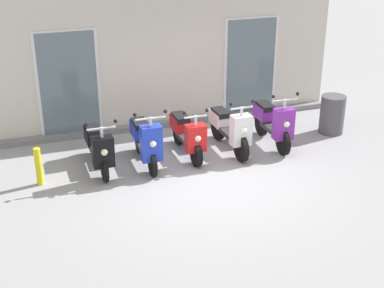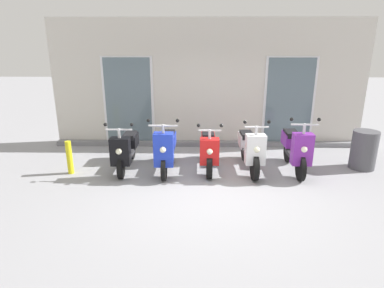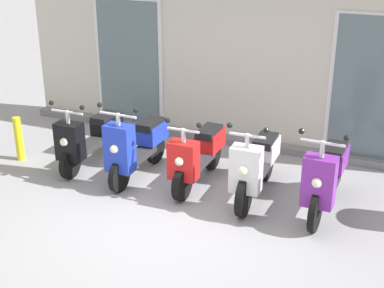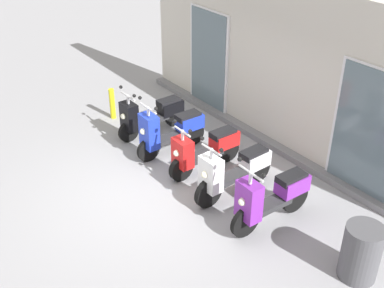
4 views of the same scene
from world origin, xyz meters
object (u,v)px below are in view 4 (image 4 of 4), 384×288
at_px(scooter_red, 205,149).
at_px(scooter_black, 151,114).
at_px(scooter_purple, 271,197).
at_px(trash_bin, 361,252).
at_px(scooter_white, 234,171).
at_px(scooter_blue, 169,130).
at_px(curb_bollard, 112,104).

bearing_deg(scooter_red, scooter_black, -178.62).
bearing_deg(scooter_purple, trash_bin, 7.36).
height_order(scooter_red, scooter_white, scooter_white).
xyz_separation_m(scooter_black, scooter_blue, (0.88, -0.14, 0.05)).
xyz_separation_m(scooter_blue, curb_bollard, (-1.99, -0.17, -0.16)).
bearing_deg(scooter_blue, scooter_white, 3.41).
bearing_deg(curb_bollard, scooter_purple, 2.67).
distance_m(scooter_red, curb_bollard, 2.90).
bearing_deg(scooter_blue, scooter_black, 171.16).
distance_m(scooter_blue, curb_bollard, 2.01).
height_order(scooter_red, scooter_purple, scooter_purple).
height_order(scooter_blue, curb_bollard, scooter_blue).
bearing_deg(scooter_purple, scooter_red, 175.78).
bearing_deg(trash_bin, scooter_red, -178.91).
xyz_separation_m(scooter_blue, trash_bin, (4.22, 0.24, -0.09)).
height_order(scooter_purple, curb_bollard, scooter_purple).
xyz_separation_m(scooter_blue, scooter_red, (0.89, 0.18, -0.07)).
distance_m(curb_bollard, trash_bin, 6.23).
xyz_separation_m(scooter_black, scooter_red, (1.77, 0.04, -0.01)).
height_order(scooter_black, scooter_red, scooter_black).
bearing_deg(trash_bin, scooter_black, -178.81).
bearing_deg(scooter_black, scooter_white, -0.68).
distance_m(scooter_blue, trash_bin, 4.23).
relative_size(scooter_black, scooter_purple, 1.00).
height_order(scooter_black, scooter_purple, scooter_purple).
relative_size(scooter_black, scooter_white, 0.94).
bearing_deg(scooter_purple, scooter_blue, -179.03).
distance_m(scooter_black, scooter_purple, 3.58).
distance_m(scooter_red, scooter_white, 0.88).
bearing_deg(trash_bin, scooter_white, -176.80).
bearing_deg(scooter_white, curb_bollard, -175.77).
xyz_separation_m(scooter_white, curb_bollard, (-3.76, -0.28, -0.13)).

